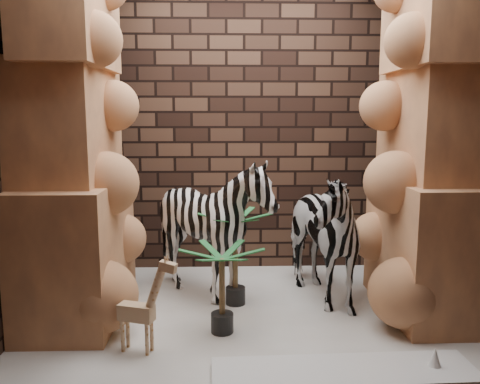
{
  "coord_description": "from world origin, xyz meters",
  "views": [
    {
      "loc": [
        -0.22,
        -3.93,
        1.63
      ],
      "look_at": [
        -0.08,
        0.15,
        0.99
      ],
      "focal_mm": 37.09,
      "sensor_mm": 36.0,
      "label": 1
    }
  ],
  "objects_px": {
    "zebra_right": "(313,223)",
    "palm_front": "(235,258)",
    "zebra_left": "(214,235)",
    "surfboard": "(344,372)",
    "giraffe_toy": "(136,302)",
    "palm_back": "(222,289)"
  },
  "relations": [
    {
      "from": "zebra_right",
      "to": "palm_front",
      "type": "height_order",
      "value": "zebra_right"
    },
    {
      "from": "zebra_left",
      "to": "palm_front",
      "type": "xyz_separation_m",
      "value": [
        0.19,
        -0.13,
        -0.16
      ]
    },
    {
      "from": "zebra_right",
      "to": "zebra_left",
      "type": "xyz_separation_m",
      "value": [
        -0.87,
        0.04,
        -0.11
      ]
    },
    {
      "from": "palm_front",
      "to": "zebra_left",
      "type": "bearing_deg",
      "value": 144.74
    },
    {
      "from": "zebra_right",
      "to": "surfboard",
      "type": "height_order",
      "value": "zebra_right"
    },
    {
      "from": "giraffe_toy",
      "to": "surfboard",
      "type": "bearing_deg",
      "value": 2.74
    },
    {
      "from": "zebra_right",
      "to": "giraffe_toy",
      "type": "bearing_deg",
      "value": -161.9
    },
    {
      "from": "zebra_right",
      "to": "palm_front",
      "type": "bearing_deg",
      "value": 171.86
    },
    {
      "from": "giraffe_toy",
      "to": "palm_back",
      "type": "distance_m",
      "value": 0.65
    },
    {
      "from": "giraffe_toy",
      "to": "surfboard",
      "type": "distance_m",
      "value": 1.45
    },
    {
      "from": "zebra_left",
      "to": "palm_front",
      "type": "relative_size",
      "value": 1.54
    },
    {
      "from": "zebra_right",
      "to": "palm_back",
      "type": "height_order",
      "value": "zebra_right"
    },
    {
      "from": "zebra_left",
      "to": "palm_back",
      "type": "height_order",
      "value": "zebra_left"
    },
    {
      "from": "palm_back",
      "to": "surfboard",
      "type": "bearing_deg",
      "value": -40.93
    },
    {
      "from": "palm_front",
      "to": "surfboard",
      "type": "bearing_deg",
      "value": -62.05
    },
    {
      "from": "palm_front",
      "to": "palm_back",
      "type": "xyz_separation_m",
      "value": [
        -0.11,
        -0.57,
        -0.08
      ]
    },
    {
      "from": "zebra_right",
      "to": "giraffe_toy",
      "type": "xyz_separation_m",
      "value": [
        -1.38,
        -0.94,
        -0.33
      ]
    },
    {
      "from": "zebra_left",
      "to": "palm_front",
      "type": "distance_m",
      "value": 0.28
    },
    {
      "from": "palm_front",
      "to": "giraffe_toy",
      "type": "bearing_deg",
      "value": -129.69
    },
    {
      "from": "surfboard",
      "to": "giraffe_toy",
      "type": "bearing_deg",
      "value": 162.53
    },
    {
      "from": "zebra_right",
      "to": "zebra_left",
      "type": "relative_size",
      "value": 1.08
    },
    {
      "from": "zebra_left",
      "to": "zebra_right",
      "type": "bearing_deg",
      "value": -2.6
    }
  ]
}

